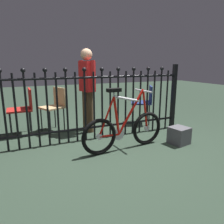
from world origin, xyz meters
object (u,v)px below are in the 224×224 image
object	(u,v)px
chair_navy	(145,100)
chair_tan	(55,104)
chair_red	(24,106)
display_crate	(179,135)
person_visitor	(87,84)
bicycle	(125,129)

from	to	relation	value
chair_navy	chair_tan	distance (m)	1.83
chair_red	display_crate	world-z (taller)	chair_red
chair_navy	person_visitor	distance (m)	1.33
chair_navy	chair_red	bearing A→B (deg)	174.34
chair_navy	bicycle	bearing A→B (deg)	-133.13
person_visitor	chair_red	bearing A→B (deg)	165.85
chair_navy	chair_tan	bearing A→B (deg)	171.71
chair_tan	display_crate	bearing A→B (deg)	-41.67
bicycle	person_visitor	bearing A→B (deg)	102.77
display_crate	person_visitor	bearing A→B (deg)	133.65
chair_tan	display_crate	world-z (taller)	chair_tan
chair_navy	chair_red	world-z (taller)	chair_red
person_visitor	chair_tan	bearing A→B (deg)	150.76
bicycle	chair_tan	size ratio (longest dim) A/B	1.66
chair_navy	display_crate	distance (m)	1.30
display_crate	chair_navy	bearing A→B (deg)	84.50
person_visitor	display_crate	world-z (taller)	person_visitor
chair_red	person_visitor	distance (m)	1.20
chair_red	person_visitor	world-z (taller)	person_visitor
bicycle	chair_tan	distance (m)	1.58
chair_tan	person_visitor	xyz separation A→B (m)	(0.55, -0.31, 0.39)
chair_tan	display_crate	xyz separation A→B (m)	(1.69, -1.51, -0.37)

